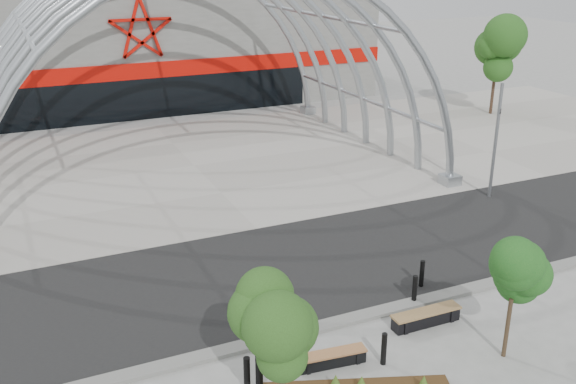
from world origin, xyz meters
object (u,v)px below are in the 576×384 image
(street_tree_0, at_px, (283,322))
(bench_0, at_px, (331,359))
(street_tree_1, at_px, (515,275))
(bollard_2, at_px, (384,349))
(signal_pole, at_px, (496,139))
(bench_1, at_px, (426,318))

(street_tree_0, bearing_deg, bench_0, 37.39)
(street_tree_1, bearing_deg, bollard_2, 161.93)
(signal_pole, distance_m, bench_1, 11.63)
(signal_pole, xyz_separation_m, bench_1, (-8.67, -7.38, -2.42))
(signal_pole, xyz_separation_m, street_tree_1, (-7.66, -9.51, -0.19))
(signal_pole, relative_size, bench_0, 2.63)
(street_tree_0, bearing_deg, bollard_2, 17.93)
(bench_1, bearing_deg, street_tree_0, -158.22)
(bollard_2, bearing_deg, signal_pole, 38.15)
(street_tree_1, distance_m, bench_1, 3.25)
(street_tree_0, distance_m, bench_0, 3.69)
(street_tree_1, xyz_separation_m, bollard_2, (-3.15, 1.03, -1.99))
(bench_1, bearing_deg, bench_0, -170.02)
(street_tree_1, xyz_separation_m, bench_1, (-1.00, 2.14, -2.23))
(signal_pole, relative_size, street_tree_1, 1.48)
(street_tree_0, bearing_deg, bench_1, 21.78)
(street_tree_1, relative_size, bench_1, 1.57)
(signal_pole, height_order, street_tree_0, signal_pole)
(signal_pole, distance_m, street_tree_1, 12.22)
(street_tree_0, height_order, bench_0, street_tree_0)
(street_tree_0, xyz_separation_m, street_tree_1, (6.51, 0.06, -0.33))
(signal_pole, height_order, bench_1, signal_pole)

